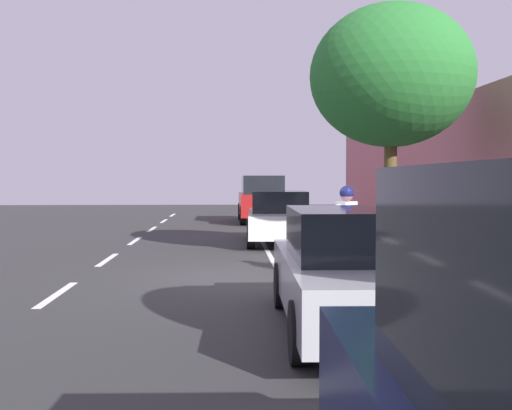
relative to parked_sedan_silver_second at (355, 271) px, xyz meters
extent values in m
plane|color=#303030|center=(-1.28, 4.17, -0.75)|extent=(62.44, 62.44, 0.00)
cube|color=#9F9F99|center=(2.77, 4.17, -0.67)|extent=(3.53, 39.03, 0.16)
cube|color=gray|center=(0.93, 4.17, -0.67)|extent=(0.16, 39.03, 0.16)
cube|color=white|center=(-4.37, 2.55, -0.75)|extent=(0.14, 2.20, 0.01)
cube|color=white|center=(-4.37, 6.75, -0.75)|extent=(0.14, 2.20, 0.01)
cube|color=white|center=(-4.37, 10.95, -0.75)|extent=(0.14, 2.20, 0.01)
cube|color=white|center=(-4.37, 15.15, -0.75)|extent=(0.14, 2.20, 0.01)
cube|color=white|center=(-4.37, 19.35, -0.75)|extent=(0.14, 2.20, 0.01)
cube|color=white|center=(-4.37, 23.55, -0.75)|extent=(0.14, 2.20, 0.01)
cube|color=white|center=(-0.54, 4.17, -0.75)|extent=(0.12, 39.03, 0.01)
cube|color=#B7BABF|center=(0.00, 0.00, -0.15)|extent=(1.86, 4.44, 0.64)
cube|color=black|center=(0.00, 0.00, 0.47)|extent=(1.59, 2.13, 0.60)
cylinder|color=black|center=(0.84, 1.35, -0.42)|extent=(0.23, 0.66, 0.66)
cylinder|color=black|center=(-0.78, 1.38, -0.42)|extent=(0.23, 0.66, 0.66)
cylinder|color=black|center=(0.78, -1.38, -0.42)|extent=(0.23, 0.66, 0.66)
cylinder|color=black|center=(-0.84, -1.35, -0.42)|extent=(0.23, 0.66, 0.66)
cube|color=white|center=(-0.08, 10.11, -0.15)|extent=(1.95, 4.47, 0.64)
cube|color=black|center=(-0.08, 10.11, 0.47)|extent=(1.64, 2.17, 0.60)
cylinder|color=black|center=(0.79, 11.44, -0.42)|extent=(0.25, 0.67, 0.66)
cylinder|color=black|center=(-0.83, 11.51, -0.42)|extent=(0.25, 0.67, 0.66)
cylinder|color=black|center=(0.67, 8.72, -0.42)|extent=(0.25, 0.67, 0.66)
cylinder|color=black|center=(-0.95, 8.79, -0.42)|extent=(0.25, 0.67, 0.66)
cube|color=maroon|center=(-0.10, 18.41, 0.03)|extent=(1.92, 4.71, 0.90)
cube|color=black|center=(-0.10, 18.41, 0.86)|extent=(1.69, 3.11, 0.76)
cylinder|color=black|center=(0.76, 19.87, -0.37)|extent=(0.22, 0.76, 0.76)
cylinder|color=black|center=(-0.98, 19.87, -0.37)|extent=(0.22, 0.76, 0.76)
cylinder|color=black|center=(0.78, 16.96, -0.37)|extent=(0.22, 0.76, 0.76)
cylinder|color=black|center=(-0.97, 16.95, -0.37)|extent=(0.22, 0.76, 0.76)
torus|color=black|center=(0.10, 4.70, -0.40)|extent=(0.52, 0.54, 0.70)
torus|color=black|center=(0.82, 3.94, -0.40)|extent=(0.52, 0.54, 0.70)
cylinder|color=#197233|center=(0.37, 4.41, -0.31)|extent=(0.47, 0.49, 0.52)
cylinder|color=#197233|center=(0.62, 4.15, -0.32)|extent=(0.12, 0.13, 0.48)
cylinder|color=#197233|center=(0.41, 4.38, -0.08)|extent=(0.53, 0.55, 0.05)
cylinder|color=#197233|center=(0.70, 4.07, -0.48)|extent=(0.27, 0.28, 0.19)
cylinder|color=#197233|center=(0.74, 4.03, -0.24)|extent=(0.21, 0.22, 0.34)
cylinder|color=#197233|center=(0.13, 4.67, -0.23)|extent=(0.10, 0.11, 0.34)
cube|color=black|center=(0.66, 4.11, -0.04)|extent=(0.24, 0.24, 0.05)
cylinder|color=black|center=(0.15, 4.64, -0.01)|extent=(0.35, 0.34, 0.03)
cylinder|color=#C6B284|center=(0.73, 3.94, -0.32)|extent=(0.15, 0.15, 0.85)
cylinder|color=#C6B284|center=(0.59, 3.80, -0.32)|extent=(0.15, 0.15, 0.85)
cube|color=white|center=(0.66, 3.87, 0.41)|extent=(0.44, 0.43, 0.60)
cylinder|color=white|center=(0.85, 4.05, 0.38)|extent=(0.10, 0.10, 0.57)
cylinder|color=white|center=(0.47, 3.70, 0.38)|extent=(0.10, 0.10, 0.57)
sphere|color=#A26875|center=(0.66, 3.87, 0.83)|extent=(0.24, 0.24, 0.24)
sphere|color=navy|center=(0.66, 3.87, 0.87)|extent=(0.27, 0.27, 0.27)
cube|color=black|center=(0.79, 3.72, 0.43)|extent=(0.34, 0.34, 0.44)
cylinder|color=brown|center=(2.05, 5.96, 0.91)|extent=(0.28, 0.28, 3.01)
ellipsoid|color=#28732E|center=(2.05, 5.96, 3.41)|extent=(3.61, 3.61, 3.14)
camera|label=1|loc=(-1.58, -7.45, 1.16)|focal=42.71mm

